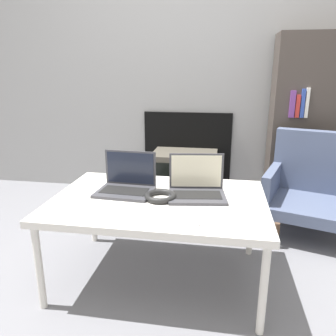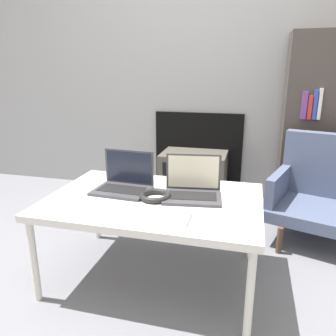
{
  "view_description": "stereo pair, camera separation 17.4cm",
  "coord_description": "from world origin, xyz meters",
  "px_view_note": "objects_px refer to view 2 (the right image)",
  "views": [
    {
      "loc": [
        0.31,
        -1.26,
        1.12
      ],
      "look_at": [
        0.0,
        0.62,
        0.56
      ],
      "focal_mm": 35.0,
      "sensor_mm": 36.0,
      "label": 1
    },
    {
      "loc": [
        0.48,
        -1.23,
        1.12
      ],
      "look_at": [
        0.0,
        0.62,
        0.56
      ],
      "focal_mm": 35.0,
      "sensor_mm": 36.0,
      "label": 2
    }
  ],
  "objects_px": {
    "laptop_left": "(124,182)",
    "armchair": "(322,189)",
    "phone": "(182,219)",
    "headphones": "(155,196)",
    "laptop_right": "(193,188)",
    "tv": "(194,177)"
  },
  "relations": [
    {
      "from": "laptop_right",
      "to": "armchair",
      "type": "xyz_separation_m",
      "value": [
        0.78,
        0.69,
        -0.18
      ]
    },
    {
      "from": "headphones",
      "to": "phone",
      "type": "distance_m",
      "value": 0.29
    },
    {
      "from": "phone",
      "to": "headphones",
      "type": "bearing_deg",
      "value": 131.29
    },
    {
      "from": "laptop_left",
      "to": "armchair",
      "type": "bearing_deg",
      "value": 33.88
    },
    {
      "from": "laptop_right",
      "to": "armchair",
      "type": "height_order",
      "value": "armchair"
    },
    {
      "from": "laptop_right",
      "to": "phone",
      "type": "xyz_separation_m",
      "value": [
        0.01,
        -0.31,
        -0.04
      ]
    },
    {
      "from": "laptop_left",
      "to": "headphones",
      "type": "height_order",
      "value": "laptop_left"
    },
    {
      "from": "headphones",
      "to": "phone",
      "type": "relative_size",
      "value": 1.26
    },
    {
      "from": "laptop_left",
      "to": "tv",
      "type": "distance_m",
      "value": 1.19
    },
    {
      "from": "laptop_right",
      "to": "headphones",
      "type": "xyz_separation_m",
      "value": [
        -0.18,
        -0.09,
        -0.03
      ]
    },
    {
      "from": "armchair",
      "to": "tv",
      "type": "bearing_deg",
      "value": 173.35
    },
    {
      "from": "laptop_right",
      "to": "tv",
      "type": "distance_m",
      "value": 1.19
    },
    {
      "from": "laptop_left",
      "to": "laptop_right",
      "type": "relative_size",
      "value": 0.95
    },
    {
      "from": "headphones",
      "to": "phone",
      "type": "bearing_deg",
      "value": -48.71
    },
    {
      "from": "laptop_right",
      "to": "tv",
      "type": "height_order",
      "value": "laptop_right"
    },
    {
      "from": "phone",
      "to": "armchair",
      "type": "bearing_deg",
      "value": 52.22
    },
    {
      "from": "phone",
      "to": "tv",
      "type": "height_order",
      "value": "phone"
    },
    {
      "from": "headphones",
      "to": "laptop_right",
      "type": "bearing_deg",
      "value": 26.0
    },
    {
      "from": "laptop_right",
      "to": "headphones",
      "type": "height_order",
      "value": "laptop_right"
    },
    {
      "from": "armchair",
      "to": "headphones",
      "type": "bearing_deg",
      "value": -123.27
    },
    {
      "from": "laptop_left",
      "to": "headphones",
      "type": "relative_size",
      "value": 1.84
    },
    {
      "from": "laptop_right",
      "to": "phone",
      "type": "relative_size",
      "value": 2.44
    }
  ]
}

